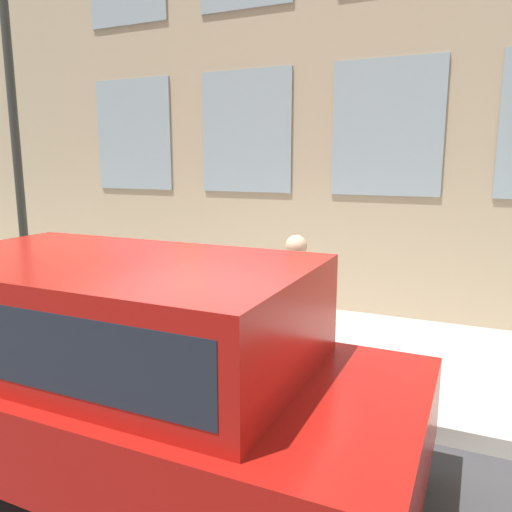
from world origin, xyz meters
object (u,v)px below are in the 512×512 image
street_lamp (6,30)px  parked_truck_red_near (108,350)px  fire_hydrant (217,330)px  person (296,288)px

street_lamp → parked_truck_red_near: bearing=-122.5°
fire_hydrant → parked_truck_red_near: bearing=-178.6°
person → street_lamp: (-0.13, 4.13, 3.16)m
street_lamp → fire_hydrant: bearing=-93.3°
parked_truck_red_near → street_lamp: 5.10m
person → street_lamp: bearing=22.3°
person → parked_truck_red_near: 2.38m
fire_hydrant → person: (0.32, -0.85, 0.53)m
parked_truck_red_near → street_lamp: street_lamp is taller
fire_hydrant → person: size_ratio=0.50×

